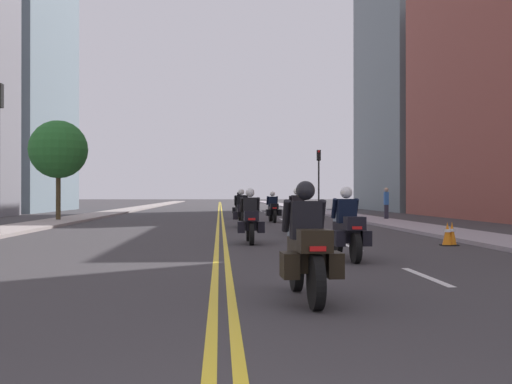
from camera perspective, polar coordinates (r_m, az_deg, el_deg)
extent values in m
plane|color=#383538|center=(50.28, -3.37, -1.85)|extent=(264.00, 264.00, 0.00)
cube|color=#9F928F|center=(50.92, -12.56, -1.75)|extent=(2.27, 144.00, 0.12)
cube|color=gray|center=(50.93, 5.82, -1.76)|extent=(2.27, 144.00, 0.12)
cube|color=yellow|center=(50.28, -3.50, -1.84)|extent=(0.12, 132.00, 0.01)
cube|color=yellow|center=(50.28, -3.23, -1.84)|extent=(0.12, 132.00, 0.01)
cube|color=silver|center=(10.94, 15.61, -7.62)|extent=(0.14, 2.40, 0.01)
cube|color=silver|center=(16.70, 8.86, -5.07)|extent=(0.14, 2.40, 0.01)
cube|color=silver|center=(22.58, 5.61, -3.81)|extent=(0.14, 2.40, 0.01)
cube|color=silver|center=(28.51, 3.72, -3.07)|extent=(0.14, 2.40, 0.01)
cube|color=silver|center=(34.47, 2.48, -2.58)|extent=(0.14, 2.40, 0.01)
cube|color=silver|center=(40.44, 1.61, -2.23)|extent=(0.14, 2.40, 0.01)
cube|color=silver|center=(46.41, 0.96, -1.98)|extent=(0.14, 2.40, 0.01)
cube|color=silver|center=(52.40, 0.46, -1.78)|extent=(0.14, 2.40, 0.01)
cube|color=silver|center=(58.38, 0.06, -1.62)|extent=(0.14, 2.40, 0.01)
cube|color=slate|center=(56.03, -21.14, 11.26)|extent=(6.22, 15.25, 25.12)
cube|color=slate|center=(57.92, 15.31, 11.68)|extent=(8.99, 16.06, 26.72)
cube|color=#2D3847|center=(58.52, 19.52, 4.94)|extent=(0.04, 13.49, 0.90)
cube|color=#2D3847|center=(59.16, 19.51, 9.67)|extent=(0.04, 13.49, 0.90)
cube|color=#2D3847|center=(60.20, 19.51, 14.27)|extent=(0.04, 13.49, 0.90)
cylinder|color=black|center=(9.01, 3.77, -7.07)|extent=(0.15, 0.68, 0.68)
cylinder|color=black|center=(7.54, 5.63, -8.41)|extent=(0.15, 0.68, 0.68)
cube|color=silver|center=(8.97, 3.77, -4.79)|extent=(0.15, 0.32, 0.04)
cube|color=black|center=(8.24, 4.62, -5.75)|extent=(0.36, 1.16, 0.40)
cube|color=black|center=(7.56, 5.52, -4.58)|extent=(0.41, 0.37, 0.28)
cube|color=red|center=(7.38, 5.80, -5.31)|extent=(0.20, 0.04, 0.06)
cube|color=black|center=(7.76, 3.16, -6.84)|extent=(0.22, 0.45, 0.32)
cube|color=black|center=(7.86, 7.22, -6.75)|extent=(0.22, 0.45, 0.32)
cube|color=#B2C1CC|center=(8.69, 4.06, -2.96)|extent=(0.36, 0.14, 0.36)
cube|color=black|center=(8.16, 4.68, -2.62)|extent=(0.41, 0.27, 0.51)
cylinder|color=black|center=(8.27, 2.86, -2.24)|extent=(0.11, 0.28, 0.45)
cylinder|color=black|center=(8.35, 6.12, -2.22)|extent=(0.11, 0.28, 0.45)
sphere|color=black|center=(8.18, 4.64, 0.14)|extent=(0.26, 0.26, 0.26)
cylinder|color=black|center=(14.27, 7.63, -4.65)|extent=(0.14, 0.63, 0.63)
cylinder|color=black|center=(12.69, 9.31, -5.20)|extent=(0.14, 0.63, 0.63)
cube|color=silver|center=(14.25, 7.63, -3.30)|extent=(0.15, 0.32, 0.04)
cube|color=black|center=(13.46, 8.42, -3.72)|extent=(0.36, 1.26, 0.40)
cube|color=black|center=(12.73, 9.22, -2.92)|extent=(0.41, 0.37, 0.28)
cube|color=red|center=(12.56, 9.44, -3.33)|extent=(0.20, 0.04, 0.06)
cube|color=black|center=(12.92, 7.74, -4.31)|extent=(0.22, 0.45, 0.32)
cube|color=black|center=(13.06, 10.14, -4.26)|extent=(0.22, 0.45, 0.32)
cube|color=#B2C1CC|center=(13.95, 7.90, -2.03)|extent=(0.36, 0.13, 0.36)
cube|color=black|center=(13.39, 8.47, -1.76)|extent=(0.41, 0.27, 0.52)
cylinder|color=black|center=(13.48, 7.33, -1.54)|extent=(0.11, 0.28, 0.45)
cylinder|color=black|center=(13.60, 9.30, -1.52)|extent=(0.11, 0.28, 0.45)
sphere|color=white|center=(13.42, 8.44, -0.04)|extent=(0.26, 0.26, 0.26)
cylinder|color=black|center=(18.50, -0.71, -3.64)|extent=(0.13, 0.63, 0.62)
cylinder|color=black|center=(16.95, -0.42, -3.96)|extent=(0.13, 0.63, 0.62)
cube|color=silver|center=(18.48, -0.71, -2.62)|extent=(0.14, 0.32, 0.04)
cube|color=black|center=(17.71, -0.57, -2.89)|extent=(0.33, 1.18, 0.40)
cube|color=black|center=(17.01, -0.43, -2.26)|extent=(0.40, 0.36, 0.28)
cube|color=red|center=(16.82, -0.40, -2.55)|extent=(0.20, 0.03, 0.06)
cube|color=black|center=(17.24, -1.41, -3.29)|extent=(0.20, 0.44, 0.32)
cube|color=black|center=(17.27, 0.45, -3.29)|extent=(0.20, 0.44, 0.32)
cube|color=#B2C1CC|center=(18.19, -0.66, -1.62)|extent=(0.36, 0.12, 0.36)
cube|color=black|center=(17.65, -0.56, -1.38)|extent=(0.40, 0.26, 0.53)
cylinder|color=black|center=(17.78, -1.36, -1.21)|extent=(0.10, 0.28, 0.45)
cylinder|color=black|center=(17.81, 0.18, -1.21)|extent=(0.10, 0.28, 0.45)
sphere|color=white|center=(17.67, -0.56, -0.06)|extent=(0.26, 0.26, 0.26)
cylinder|color=black|center=(22.67, 3.51, -2.98)|extent=(0.16, 0.66, 0.65)
cylinder|color=black|center=(21.19, 4.24, -3.18)|extent=(0.16, 0.66, 0.65)
cube|color=silver|center=(22.66, 3.51, -2.11)|extent=(0.16, 0.33, 0.04)
cube|color=black|center=(21.92, 3.86, -2.35)|extent=(0.39, 1.16, 0.40)
cube|color=black|center=(21.25, 4.20, -1.82)|extent=(0.42, 0.38, 0.28)
cube|color=red|center=(21.06, 4.30, -2.05)|extent=(0.20, 0.04, 0.06)
cube|color=black|center=(21.43, 3.35, -2.66)|extent=(0.23, 0.45, 0.32)
cube|color=black|center=(21.53, 4.82, -2.65)|extent=(0.23, 0.45, 0.32)
cube|color=#B2C1CC|center=(22.38, 3.63, -1.33)|extent=(0.37, 0.14, 0.36)
cube|color=black|center=(21.86, 3.88, -1.06)|extent=(0.41, 0.28, 0.58)
cylinder|color=black|center=(21.96, 3.20, -0.93)|extent=(0.12, 0.29, 0.45)
cylinder|color=black|center=(22.05, 4.43, -0.92)|extent=(0.12, 0.29, 0.45)
sphere|color=white|center=(21.89, 3.87, 0.07)|extent=(0.26, 0.26, 0.26)
cylinder|color=black|center=(27.15, -1.49, -2.51)|extent=(0.14, 0.67, 0.67)
cylinder|color=black|center=(25.54, -1.30, -2.65)|extent=(0.14, 0.67, 0.67)
cube|color=silver|center=(27.14, -1.49, -1.76)|extent=(0.15, 0.32, 0.04)
cube|color=black|center=(26.34, -1.40, -1.97)|extent=(0.34, 1.23, 0.40)
cube|color=black|center=(25.61, -1.31, -1.53)|extent=(0.41, 0.37, 0.28)
cube|color=red|center=(25.42, -1.29, -1.72)|extent=(0.20, 0.03, 0.06)
cube|color=black|center=(25.84, -1.96, -2.22)|extent=(0.21, 0.44, 0.32)
cube|color=black|center=(25.87, -0.72, -2.22)|extent=(0.21, 0.44, 0.32)
cube|color=#B2C1CC|center=(26.85, -1.45, -1.13)|extent=(0.36, 0.13, 0.36)
cube|color=black|center=(26.28, -1.39, -0.91)|extent=(0.40, 0.27, 0.57)
cylinder|color=black|center=(26.42, -1.93, -0.80)|extent=(0.10, 0.28, 0.45)
cylinder|color=black|center=(26.44, -0.89, -0.80)|extent=(0.10, 0.28, 0.45)
sphere|color=white|center=(26.31, -1.39, 0.01)|extent=(0.26, 0.26, 0.26)
cylinder|color=black|center=(31.86, 1.37, -2.20)|extent=(0.17, 0.65, 0.64)
cylinder|color=black|center=(30.42, 1.73, -2.29)|extent=(0.17, 0.65, 0.64)
cube|color=silver|center=(31.85, 1.37, -1.58)|extent=(0.16, 0.33, 0.04)
cube|color=black|center=(31.13, 1.55, -1.73)|extent=(0.37, 1.12, 0.40)
cube|color=black|center=(30.47, 1.71, -1.35)|extent=(0.42, 0.38, 0.28)
cube|color=red|center=(30.29, 1.76, -1.51)|extent=(0.20, 0.04, 0.06)
cube|color=black|center=(30.66, 1.14, -1.94)|extent=(0.22, 0.45, 0.32)
cube|color=black|center=(30.74, 2.18, -1.93)|extent=(0.22, 0.45, 0.32)
cube|color=#B2C1CC|center=(31.59, 1.43, -1.02)|extent=(0.37, 0.14, 0.36)
cube|color=black|center=(31.07, 1.56, -0.90)|extent=(0.41, 0.28, 0.51)
cylinder|color=black|center=(31.19, 1.08, -0.80)|extent=(0.11, 0.29, 0.45)
cylinder|color=black|center=(31.25, 1.96, -0.80)|extent=(0.11, 0.29, 0.45)
sphere|color=white|center=(31.10, 1.55, -0.17)|extent=(0.26, 0.26, 0.26)
cylinder|color=black|center=(36.63, -1.56, -1.93)|extent=(0.18, 0.66, 0.66)
cylinder|color=black|center=(35.17, -1.62, -2.00)|extent=(0.18, 0.66, 0.66)
cube|color=silver|center=(36.62, -1.56, -1.39)|extent=(0.16, 0.33, 0.04)
cube|color=black|center=(35.89, -1.59, -1.52)|extent=(0.38, 1.13, 0.40)
cube|color=black|center=(35.23, -1.62, -1.19)|extent=(0.42, 0.38, 0.28)
cube|color=red|center=(35.04, -1.62, -1.32)|extent=(0.20, 0.04, 0.06)
cube|color=black|center=(35.46, -2.06, -1.70)|extent=(0.23, 0.45, 0.32)
cube|color=black|center=(35.45, -1.15, -1.70)|extent=(0.23, 0.45, 0.32)
cube|color=#B2C1CC|center=(36.35, -1.57, -0.91)|extent=(0.37, 0.14, 0.36)
cube|color=black|center=(35.83, -1.59, -0.80)|extent=(0.41, 0.28, 0.51)
cylinder|color=black|center=(35.99, -1.97, -0.72)|extent=(0.12, 0.29, 0.45)
cylinder|color=black|center=(35.98, -1.20, -0.72)|extent=(0.12, 0.29, 0.45)
sphere|color=black|center=(35.86, -1.59, -0.17)|extent=(0.26, 0.26, 0.26)
cube|color=black|center=(17.75, 17.86, -4.74)|extent=(0.31, 0.31, 0.03)
cone|color=orange|center=(17.73, 17.86, -3.66)|extent=(0.25, 0.25, 0.64)
cylinder|color=white|center=(17.72, 17.86, -3.41)|extent=(0.17, 0.17, 0.08)
cube|color=black|center=(17.64, 17.47, -4.77)|extent=(0.35, 0.35, 0.03)
cone|color=orange|center=(17.62, 17.46, -3.71)|extent=(0.28, 0.28, 0.62)
cylinder|color=white|center=(17.61, 17.46, -3.46)|extent=(0.19, 0.19, 0.08)
cylinder|color=black|center=(45.98, 5.89, 0.50)|extent=(0.12, 0.12, 4.01)
cube|color=black|center=(46.07, 5.89, 3.43)|extent=(0.28, 0.28, 0.80)
sphere|color=red|center=(45.94, 5.92, 3.79)|extent=(0.18, 0.18, 0.18)
cube|color=#262432|center=(33.28, 12.09, -1.92)|extent=(0.23, 0.30, 0.87)
cube|color=#3061AC|center=(33.26, 12.09, -0.58)|extent=(0.25, 0.38, 0.69)
sphere|color=tan|center=(33.26, 12.09, 0.22)|extent=(0.22, 0.22, 0.22)
cylinder|color=#473A24|center=(33.09, -18.01, -0.33)|extent=(0.24, 0.24, 2.70)
sphere|color=#27692B|center=(33.17, -18.01, 3.82)|extent=(3.00, 3.00, 3.00)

